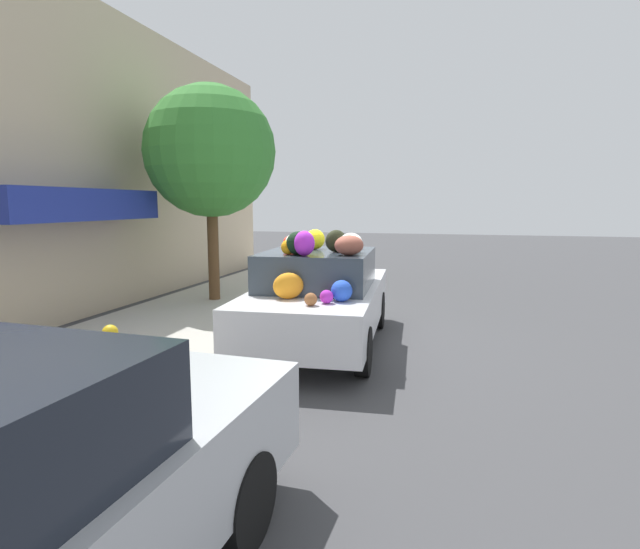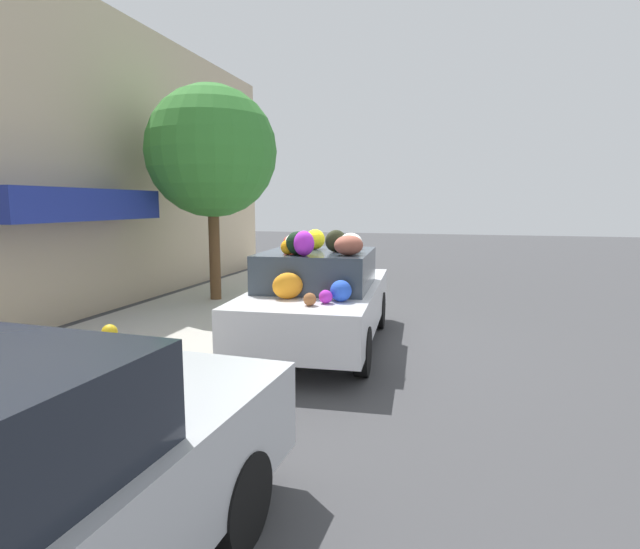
% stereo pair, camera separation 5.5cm
% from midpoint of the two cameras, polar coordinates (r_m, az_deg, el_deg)
% --- Properties ---
extents(ground_plane, '(60.00, 60.00, 0.00)m').
position_cam_midpoint_polar(ground_plane, '(7.90, -0.69, -8.00)').
color(ground_plane, '#424244').
extents(sidewalk_curb, '(24.00, 3.20, 0.10)m').
position_cam_midpoint_polar(sidewalk_curb, '(8.99, -17.60, -6.07)').
color(sidewalk_curb, '#B2ADA3').
rests_on(sidewalk_curb, ground).
extents(building_facade, '(18.00, 1.20, 6.12)m').
position_cam_midpoint_polar(building_facade, '(10.15, -29.17, 11.75)').
color(building_facade, '#C6B293').
rests_on(building_facade, ground).
extents(street_tree, '(2.78, 2.78, 4.58)m').
position_cam_midpoint_polar(street_tree, '(11.15, -12.56, 13.49)').
color(street_tree, brown).
rests_on(street_tree, sidewalk_curb).
extents(fire_hydrant, '(0.20, 0.20, 0.70)m').
position_cam_midpoint_polar(fire_hydrant, '(6.39, -22.96, -8.40)').
color(fire_hydrant, gold).
rests_on(fire_hydrant, sidewalk_curb).
extents(art_car, '(4.22, 2.06, 1.83)m').
position_cam_midpoint_polar(art_car, '(7.65, -0.20, -2.34)').
color(art_car, silver).
rests_on(art_car, ground).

